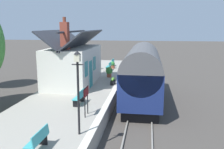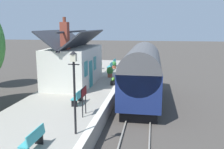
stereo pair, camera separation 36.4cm
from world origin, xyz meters
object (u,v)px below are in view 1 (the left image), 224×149
bench_near_building (80,97)px  train (142,74)px  planter_edge_far (95,68)px  lamp_post_platform (78,77)px  bench_mid_platform (112,62)px  bench_by_lamp (109,66)px  station_building (74,64)px  planter_bench_right (113,65)px  planter_edge_near (113,81)px  planter_by_door (109,72)px  station_sign_board (86,94)px  bench_platform_end (38,140)px  planter_bench_left (98,64)px

bench_near_building → train: bearing=-42.5°
planter_edge_far → lamp_post_platform: 16.61m
lamp_post_platform → bench_near_building: bearing=15.4°
bench_near_building → lamp_post_platform: lamp_post_platform is taller
bench_mid_platform → bench_by_lamp: bearing=-178.1°
station_building → planter_bench_right: size_ratio=8.92×
planter_bench_right → planter_edge_near: size_ratio=0.95×
bench_by_lamp → lamp_post_platform: lamp_post_platform is taller
bench_by_lamp → planter_bench_right: bearing=-7.3°
train → planter_bench_right: size_ratio=11.49×
planter_by_door → station_sign_board: 10.42m
bench_mid_platform → lamp_post_platform: (-19.11, -1.33, 2.14)m
bench_platform_end → planter_edge_near: bearing=-6.2°
lamp_post_platform → bench_by_lamp: bearing=4.3°
bench_near_building → planter_by_door: (8.52, -0.50, 0.05)m
station_building → station_sign_board: station_building is taller
planter_edge_near → lamp_post_platform: 10.11m
bench_near_building → planter_bench_left: (12.81, 1.44, 0.03)m
bench_near_building → planter_edge_near: 5.75m
planter_bench_left → bench_platform_end: bearing=-175.5°
station_building → planter_edge_near: bearing=-86.6°
planter_by_door → planter_edge_far: bearing=32.2°
bench_mid_platform → planter_edge_far: bench_mid_platform is taller
planter_edge_far → station_sign_board: 14.11m
lamp_post_platform → train: bearing=-17.2°
train → planter_edge_far: size_ratio=11.50×
bench_by_lamp → planter_bench_right: 1.46m
station_building → station_sign_board: 7.85m
bench_mid_platform → planter_edge_near: size_ratio=1.66×
bench_near_building → station_sign_board: station_sign_board is taller
station_building → planter_bench_left: size_ratio=8.00×
bench_mid_platform → planter_edge_near: (-9.28, -1.44, -0.20)m
planter_edge_far → lamp_post_platform: lamp_post_platform is taller
station_building → bench_mid_platform: size_ratio=5.11×
station_sign_board → planter_edge_far: bearing=10.5°
bench_platform_end → planter_edge_far: (17.95, 1.70, -0.18)m
station_building → planter_by_door: bearing=-38.7°
train → bench_by_lamp: 8.79m
bench_mid_platform → planter_by_door: size_ratio=1.45×
bench_near_building → planter_edge_near: bearing=-12.8°
planter_bench_right → lamp_post_platform: bearing=-176.6°
planter_by_door → planter_edge_near: 3.03m
planter_bench_right → planter_bench_left: planter_bench_left is taller
planter_edge_far → lamp_post_platform: (-16.20, -2.83, 2.32)m
planter_bench_left → lamp_post_platform: bearing=-171.3°
station_building → station_sign_board: size_ratio=4.61×
planter_bench_left → bench_mid_platform: bearing=-31.6°
train → lamp_post_platform: 8.78m
bench_mid_platform → planter_by_door: bearing=-174.1°
planter_bench_right → station_sign_board: bearing=-177.1°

